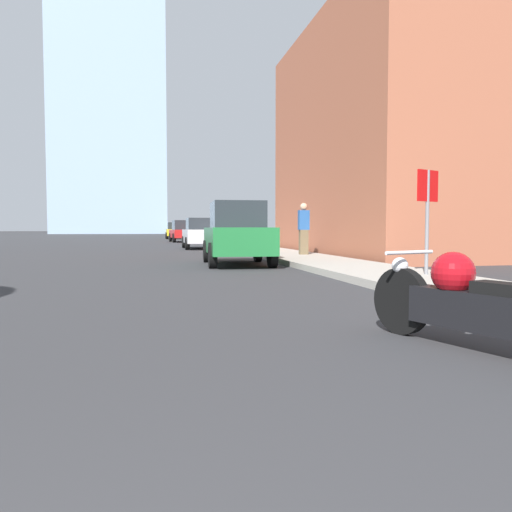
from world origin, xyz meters
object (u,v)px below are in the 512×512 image
Objects in this scene: parked_car_green at (237,234)px; parked_car_silver at (202,233)px; stop_sign at (427,203)px; parked_car_red at (183,231)px; parked_car_yellow at (175,231)px; pedestrian at (304,228)px; motorcycle at (473,302)px.

parked_car_green is 11.50m from parked_car_silver.
parked_car_silver is at bearing 98.87° from stop_sign.
parked_car_red is 11.64m from parked_car_yellow.
pedestrian is at bearing -85.61° from parked_car_yellow.
motorcycle is 0.58× the size of parked_car_yellow.
parked_car_green is 0.94× the size of parked_car_red.
stop_sign is at bearing -80.86° from parked_car_silver.
motorcycle is at bearing -93.39° from parked_car_red.
stop_sign is (2.78, -5.31, 0.64)m from parked_car_green.
parked_car_red reaches higher than parked_car_yellow.
parked_car_red is (-0.19, 34.79, 0.41)m from motorcycle.
parked_car_green reaches higher than parked_car_red.
parked_car_red is at bearing 96.85° from pedestrian.
motorcycle is 34.79m from parked_car_red.
parked_car_red is 22.35m from pedestrian.
parked_car_green reaches higher than parked_car_yellow.
parked_car_yellow is at bearing 92.73° from parked_car_green.
pedestrian reaches higher than parked_car_yellow.
pedestrian is at bearing 60.16° from motorcycle.
parked_car_green is 36.12m from parked_car_yellow.
motorcycle is 46.43m from parked_car_yellow.
motorcycle is at bearing -89.55° from parked_car_silver.
stop_sign is (2.56, 4.99, 1.10)m from motorcycle.
motorcycle is 12.85m from pedestrian.
parked_car_red is at bearing 71.59° from motorcycle.
stop_sign is at bearing -89.36° from pedestrian.
parked_car_green is 24.49m from parked_car_red.
motorcycle is 21.80m from parked_car_silver.
motorcycle is at bearing -89.86° from parked_car_yellow.
stop_sign reaches higher than parked_car_red.
parked_car_green is (-0.23, 10.30, 0.46)m from motorcycle.
parked_car_silver is at bearing 92.00° from parked_car_green.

